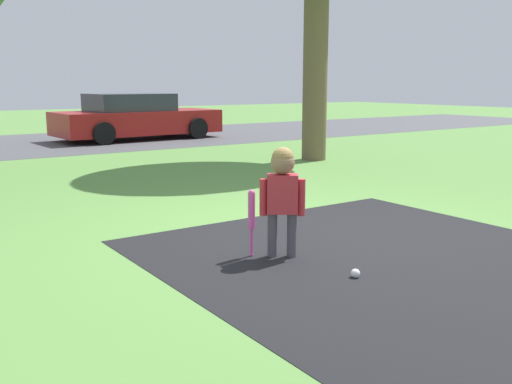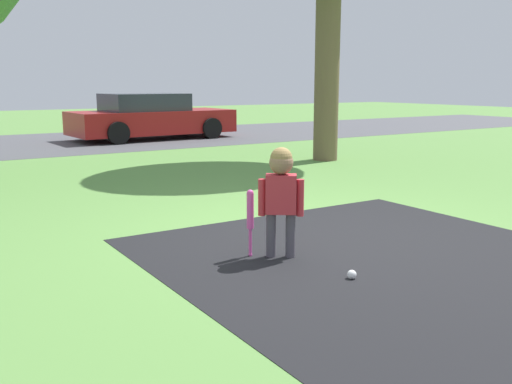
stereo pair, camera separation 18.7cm
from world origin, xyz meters
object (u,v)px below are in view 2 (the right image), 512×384
child (281,187)px  sports_ball (352,275)px  baseball_bat (250,213)px  parked_car (151,118)px

child → sports_ball: bearing=-43.8°
baseball_bat → parked_car: 11.18m
sports_ball → baseball_bat: bearing=110.7°
baseball_bat → parked_car: parked_car is taller
child → sports_ball: 0.98m
child → baseball_bat: bearing=178.7°
sports_ball → parked_car: 11.98m
parked_car → sports_ball: bearing=-107.4°
baseball_bat → sports_ball: size_ratio=8.18×
baseball_bat → sports_ball: (0.35, -0.93, -0.35)m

